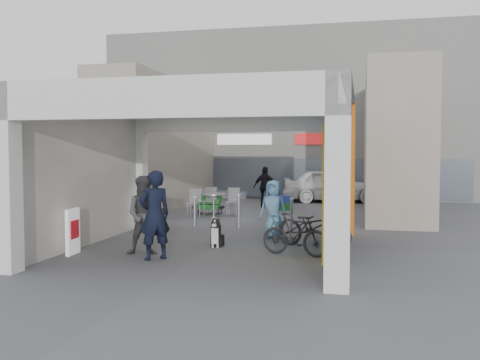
% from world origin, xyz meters
% --- Properties ---
extents(ground, '(90.00, 90.00, 0.00)m').
position_xyz_m(ground, '(0.00, 0.00, 0.00)').
color(ground, '#4E4E53').
rests_on(ground, ground).
extents(arcade_canopy, '(6.40, 6.45, 6.40)m').
position_xyz_m(arcade_canopy, '(0.54, -0.82, 2.30)').
color(arcade_canopy, silver).
rests_on(arcade_canopy, ground).
extents(far_building, '(18.00, 4.08, 8.00)m').
position_xyz_m(far_building, '(-0.00, 13.99, 3.99)').
color(far_building, silver).
rests_on(far_building, ground).
extents(plaza_bldg_left, '(2.00, 9.00, 5.00)m').
position_xyz_m(plaza_bldg_left, '(-4.50, 7.50, 2.50)').
color(plaza_bldg_left, '#A39787').
rests_on(plaza_bldg_left, ground).
extents(plaza_bldg_right, '(2.00, 9.00, 5.00)m').
position_xyz_m(plaza_bldg_right, '(4.50, 7.50, 2.50)').
color(plaza_bldg_right, '#A39787').
rests_on(plaza_bldg_right, ground).
extents(bollard_left, '(0.09, 0.09, 0.89)m').
position_xyz_m(bollard_left, '(-1.47, 2.59, 0.44)').
color(bollard_left, '#9A9DA2').
rests_on(bollard_left, ground).
extents(bollard_center, '(0.09, 0.09, 0.97)m').
position_xyz_m(bollard_center, '(-0.11, 2.52, 0.49)').
color(bollard_center, '#9A9DA2').
rests_on(bollard_center, ground).
extents(bollard_right, '(0.09, 0.09, 0.91)m').
position_xyz_m(bollard_right, '(1.46, 2.37, 0.45)').
color(bollard_right, '#9A9DA2').
rests_on(bollard_right, ground).
extents(advert_board_near, '(0.14, 0.55, 1.00)m').
position_xyz_m(advert_board_near, '(-2.75, -2.16, 0.51)').
color(advert_board_near, white).
rests_on(advert_board_near, ground).
extents(advert_board_far, '(0.12, 0.55, 1.00)m').
position_xyz_m(advert_board_far, '(-2.75, 1.55, 0.51)').
color(advert_board_far, white).
rests_on(advert_board_far, ground).
extents(cafe_set, '(1.59, 1.28, 0.96)m').
position_xyz_m(cafe_set, '(-1.65, 5.19, 0.34)').
color(cafe_set, '#A1A1A5').
rests_on(cafe_set, ground).
extents(produce_stand, '(1.06, 0.57, 0.70)m').
position_xyz_m(produce_stand, '(-1.99, 5.81, 0.28)').
color(produce_stand, black).
rests_on(produce_stand, ground).
extents(crate_stack, '(0.51, 0.43, 0.56)m').
position_xyz_m(crate_stack, '(0.56, 7.48, 0.28)').
color(crate_stack, '#19581A').
rests_on(crate_stack, ground).
extents(border_collie, '(0.26, 0.51, 0.70)m').
position_xyz_m(border_collie, '(0.07, -0.60, 0.28)').
color(border_collie, black).
rests_on(border_collie, ground).
extents(man_with_dog, '(0.80, 0.78, 1.85)m').
position_xyz_m(man_with_dog, '(-0.80, -2.29, 0.93)').
color(man_with_dog, black).
rests_on(man_with_dog, ground).
extents(man_back_turned, '(0.99, 0.87, 1.71)m').
position_xyz_m(man_back_turned, '(-1.20, -1.81, 0.86)').
color(man_back_turned, '#404043').
rests_on(man_back_turned, ground).
extents(man_elderly, '(0.84, 0.65, 1.51)m').
position_xyz_m(man_elderly, '(1.17, 0.95, 0.75)').
color(man_elderly, '#5580A5').
rests_on(man_elderly, ground).
extents(man_crates, '(0.97, 0.45, 1.63)m').
position_xyz_m(man_crates, '(-0.36, 8.40, 0.81)').
color(man_crates, black).
rests_on(man_crates, ground).
extents(bicycle_front, '(1.97, 1.19, 0.98)m').
position_xyz_m(bicycle_front, '(2.30, -0.17, 0.49)').
color(bicycle_front, black).
rests_on(bicycle_front, ground).
extents(bicycle_rear, '(1.58, 0.81, 0.92)m').
position_xyz_m(bicycle_rear, '(2.00, -1.24, 0.46)').
color(bicycle_rear, black).
rests_on(bicycle_rear, ground).
extents(white_van, '(4.56, 2.34, 1.49)m').
position_xyz_m(white_van, '(2.14, 11.26, 0.74)').
color(white_van, white).
rests_on(white_van, ground).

